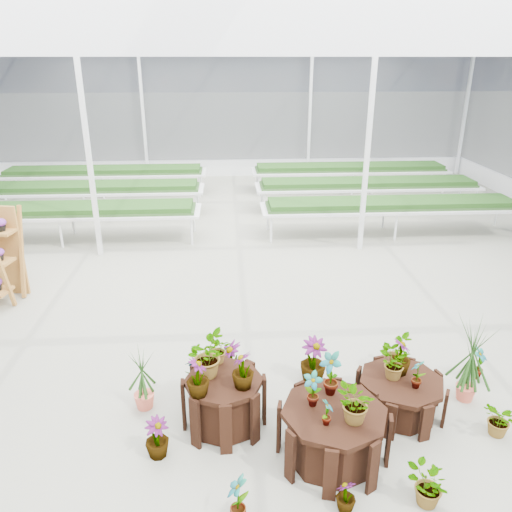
{
  "coord_description": "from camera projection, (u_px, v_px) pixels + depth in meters",
  "views": [
    {
      "loc": [
        -0.11,
        -6.79,
        4.2
      ],
      "look_at": [
        0.34,
        0.43,
        1.3
      ],
      "focal_mm": 35.0,
      "sensor_mm": 36.0,
      "label": 1
    }
  ],
  "objects": [
    {
      "name": "plinth_mid",
      "position": [
        333.0,
        434.0,
        5.52
      ],
      "size": [
        1.46,
        1.46,
        0.63
      ],
      "primitive_type": "cylinder",
      "rotation": [
        0.0,
        0.0,
        -0.24
      ],
      "color": "black",
      "rests_on": "ground"
    },
    {
      "name": "nursery_benches",
      "position": [
        230.0,
        198.0,
        14.38
      ],
      "size": [
        16.0,
        7.0,
        0.84
      ],
      "primitive_type": null,
      "color": "silver",
      "rests_on": "ground"
    },
    {
      "name": "greenhouse_shell",
      "position": [
        234.0,
        205.0,
        7.03
      ],
      "size": [
        18.0,
        24.0,
        4.5
      ],
      "primitive_type": null,
      "color": "white",
      "rests_on": "ground"
    },
    {
      "name": "nursery_plants",
      "position": [
        322.0,
        377.0,
        6.13
      ],
      "size": [
        4.91,
        2.82,
        1.33
      ],
      "color": "#1B3D13",
      "rests_on": "ground"
    },
    {
      "name": "ground_plane",
      "position": [
        236.0,
        343.0,
        7.86
      ],
      "size": [
        24.0,
        24.0,
        0.0
      ],
      "primitive_type": "plane",
      "color": "gray",
      "rests_on": "ground"
    },
    {
      "name": "plinth_tall",
      "position": [
        224.0,
        402.0,
        6.0
      ],
      "size": [
        1.01,
        1.01,
        0.66
      ],
      "primitive_type": "cylinder",
      "rotation": [
        0.0,
        0.0,
        0.04
      ],
      "color": "black",
      "rests_on": "ground"
    },
    {
      "name": "plinth_low",
      "position": [
        400.0,
        396.0,
        6.25
      ],
      "size": [
        1.31,
        1.31,
        0.49
      ],
      "primitive_type": "cylinder",
      "rotation": [
        0.0,
        0.0,
        0.25
      ],
      "color": "black",
      "rests_on": "ground"
    },
    {
      "name": "steel_frame",
      "position": [
        234.0,
        205.0,
        7.03
      ],
      "size": [
        18.0,
        24.0,
        4.5
      ],
      "primitive_type": null,
      "color": "silver",
      "rests_on": "ground"
    }
  ]
}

